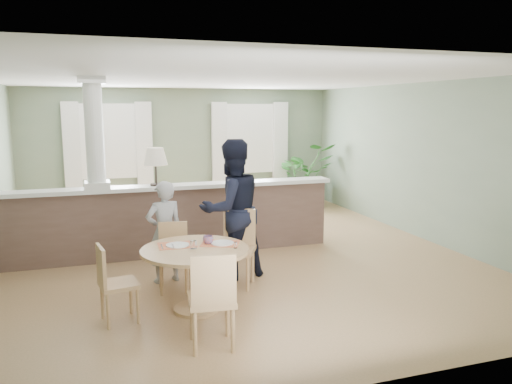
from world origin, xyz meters
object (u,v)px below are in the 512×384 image
object	(u,v)px
chair_far_boy	(173,253)
chair_far_man	(238,244)
man_person	(232,209)
chair_side	(112,280)
dining_table	(196,261)
chair_near	(212,296)
child_person	(164,232)
houseplant	(305,175)
sofa	(166,212)

from	to	relation	value
chair_far_boy	chair_far_man	size ratio (longest dim) A/B	0.86
chair_far_man	man_person	distance (m)	0.50
chair_side	dining_table	bearing A→B (deg)	-96.65
chair_near	child_person	bearing A→B (deg)	-78.90
houseplant	child_person	size ratio (longest dim) A/B	1.10
dining_table	chair_near	size ratio (longest dim) A/B	1.25
chair_near	child_person	world-z (taller)	child_person
sofa	chair_far_boy	size ratio (longest dim) A/B	3.49
sofa	chair_side	bearing A→B (deg)	-91.98
child_person	man_person	xyz separation A→B (m)	(0.89, -0.08, 0.26)
houseplant	man_person	world-z (taller)	man_person
sofa	chair_far_boy	xyz separation A→B (m)	(-0.29, -2.71, 0.04)
chair_far_boy	chair_side	size ratio (longest dim) A/B	0.99
dining_table	child_person	size ratio (longest dim) A/B	0.89
chair_far_man	chair_side	size ratio (longest dim) A/B	1.15
man_person	chair_near	bearing A→B (deg)	55.09
chair_near	sofa	bearing A→B (deg)	-85.93
chair_far_man	man_person	world-z (taller)	man_person
man_person	child_person	bearing A→B (deg)	-19.92
chair_far_boy	chair_side	bearing A→B (deg)	-124.11
sofa	chair_near	xyz separation A→B (m)	(-0.20, -4.46, 0.10)
houseplant	chair_side	bearing A→B (deg)	-130.54
dining_table	chair_near	world-z (taller)	chair_near
dining_table	houseplant	bearing A→B (deg)	55.41
chair_near	man_person	distance (m)	2.13
houseplant	man_person	distance (m)	5.16
chair_far_man	dining_table	bearing A→B (deg)	-107.44
houseplant	chair_near	bearing A→B (deg)	-120.44
chair_near	dining_table	bearing A→B (deg)	-85.58
chair_far_boy	chair_near	bearing A→B (deg)	-77.78
sofa	dining_table	size ratio (longest dim) A/B	2.44
chair_near	houseplant	bearing A→B (deg)	-113.76
chair_near	chair_far_man	bearing A→B (deg)	-106.92
sofa	child_person	size ratio (longest dim) A/B	2.18
dining_table	man_person	size ratio (longest dim) A/B	0.64
chair_far_boy	dining_table	bearing A→B (deg)	-71.25
houseplant	dining_table	bearing A→B (deg)	-124.59
chair_far_man	chair_near	bearing A→B (deg)	-85.81
sofa	chair_far_man	size ratio (longest dim) A/B	3.01
dining_table	man_person	xyz separation A→B (m)	(0.69, 0.98, 0.35)
chair_near	chair_side	distance (m)	1.27
chair_side	chair_far_man	bearing A→B (deg)	-74.96
sofa	chair_far_boy	world-z (taller)	sofa
chair_near	man_person	size ratio (longest dim) A/B	0.52
chair_far_boy	chair_far_man	world-z (taller)	chair_far_man
houseplant	child_person	world-z (taller)	houseplant
houseplant	chair_far_boy	bearing A→B (deg)	-130.00
chair_near	chair_far_boy	bearing A→B (deg)	-80.32
houseplant	dining_table	distance (m)	6.35
sofa	chair_far_man	xyz separation A→B (m)	(0.52, -2.81, 0.11)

